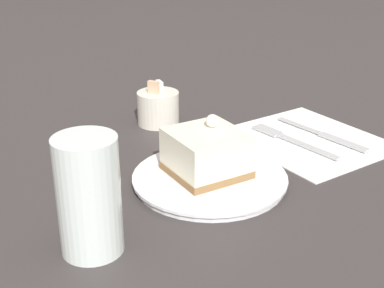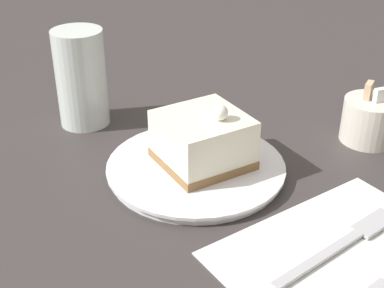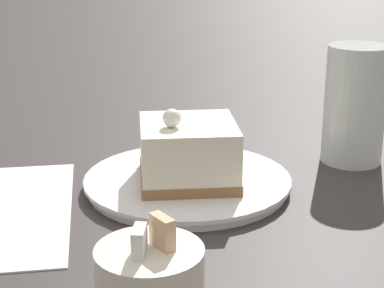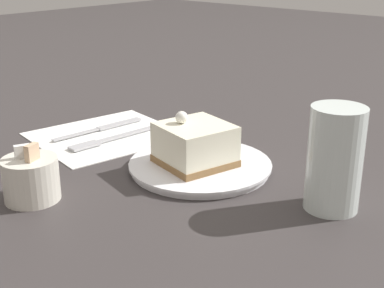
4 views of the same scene
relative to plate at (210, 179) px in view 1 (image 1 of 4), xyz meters
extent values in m
plane|color=#383333|center=(0.04, -0.04, -0.01)|extent=(4.00, 4.00, 0.00)
cylinder|color=white|center=(0.00, 0.00, 0.00)|extent=(0.21, 0.21, 0.01)
cylinder|color=white|center=(0.00, 0.00, 0.00)|extent=(0.21, 0.21, 0.00)
cube|color=olive|center=(0.00, 0.01, 0.01)|extent=(0.12, 0.12, 0.01)
cube|color=white|center=(0.00, 0.01, 0.04)|extent=(0.11, 0.12, 0.05)
sphere|color=white|center=(0.02, 0.02, 0.08)|extent=(0.02, 0.02, 0.02)
cube|color=white|center=(0.23, -0.01, -0.01)|extent=(0.25, 0.27, 0.00)
cube|color=#B2B2B7|center=(0.19, -0.03, 0.00)|extent=(0.02, 0.12, 0.00)
cube|color=#B2B2B7|center=(0.20, 0.06, 0.00)|extent=(0.03, 0.05, 0.00)
cube|color=#B2B2B7|center=(0.25, -0.06, 0.00)|extent=(0.02, 0.09, 0.00)
cube|color=#B2B2B7|center=(0.26, 0.03, 0.00)|extent=(0.02, 0.09, 0.00)
cylinder|color=silver|center=(0.10, 0.22, 0.02)|extent=(0.07, 0.07, 0.06)
cube|color=#D8B28C|center=(0.09, 0.22, 0.06)|extent=(0.01, 0.02, 0.02)
cube|color=white|center=(0.11, 0.23, 0.06)|extent=(0.02, 0.02, 0.02)
cylinder|color=silver|center=(-0.21, -0.02, 0.06)|extent=(0.07, 0.07, 0.13)
camera|label=1|loc=(-0.48, -0.45, 0.34)|focal=50.00mm
camera|label=2|loc=(0.39, -0.38, 0.34)|focal=50.00mm
camera|label=3|loc=(0.20, 0.58, 0.25)|focal=60.00mm
camera|label=4|loc=(-0.48, 0.56, 0.31)|focal=50.00mm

